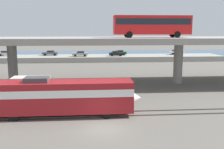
{
  "coord_description": "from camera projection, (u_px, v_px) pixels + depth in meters",
  "views": [
    {
      "loc": [
        -1.13,
        -23.13,
        8.92
      ],
      "look_at": [
        1.96,
        14.63,
        2.54
      ],
      "focal_mm": 42.33,
      "sensor_mm": 36.0,
      "label": 1
    }
  ],
  "objects": [
    {
      "name": "highway_overpass",
      "position": [
        97.0,
        42.0,
        42.79
      ],
      "size": [
        96.0,
        12.85,
        7.75
      ],
      "color": "gray",
      "rests_on": "ground_plane"
    },
    {
      "name": "parked_car_6",
      "position": [
        119.0,
        53.0,
        79.8
      ],
      "size": [
        4.44,
        1.97,
        1.5
      ],
      "rotation": [
        0.0,
        0.0,
        3.14
      ],
      "color": "#0C4C26",
      "rests_on": "pier_parking_lot"
    },
    {
      "name": "service_truck_east",
      "position": [
        24.0,
        88.0,
        33.79
      ],
      "size": [
        6.8,
        2.46,
        3.04
      ],
      "rotation": [
        0.0,
        0.0,
        3.14
      ],
      "color": "black",
      "rests_on": "ground_plane"
    },
    {
      "name": "pier_parking_lot",
      "position": [
        94.0,
        58.0,
        78.24
      ],
      "size": [
        75.73,
        10.31,
        1.46
      ],
      "primitive_type": "cube",
      "color": "gray",
      "rests_on": "ground_plane"
    },
    {
      "name": "parked_car_3",
      "position": [
        177.0,
        52.0,
        81.59
      ],
      "size": [
        4.59,
        1.94,
        1.5
      ],
      "color": "silver",
      "rests_on": "pier_parking_lot"
    },
    {
      "name": "rail_strip_near",
      "position": [
        102.0,
        116.0,
        27.49
      ],
      "size": [
        110.0,
        0.12,
        0.12
      ],
      "primitive_type": "cube",
      "color": "#59544C",
      "rests_on": "ground_plane"
    },
    {
      "name": "harbor_water",
      "position": [
        93.0,
        54.0,
        100.96
      ],
      "size": [
        140.0,
        36.0,
        0.01
      ],
      "primitive_type": "cube",
      "color": "#385B7A",
      "rests_on": "ground_plane"
    },
    {
      "name": "ground_plane",
      "position": [
        104.0,
        128.0,
        24.31
      ],
      "size": [
        260.0,
        260.0,
        0.0
      ],
      "primitive_type": "plane",
      "color": "#605B54"
    },
    {
      "name": "parked_car_0",
      "position": [
        80.0,
        54.0,
        76.04
      ],
      "size": [
        4.43,
        2.0,
        1.5
      ],
      "rotation": [
        0.0,
        0.0,
        3.14
      ],
      "color": "#9E998C",
      "rests_on": "pier_parking_lot"
    },
    {
      "name": "parked_car_4",
      "position": [
        6.0,
        53.0,
        77.3
      ],
      "size": [
        4.38,
        2.0,
        1.5
      ],
      "color": "#B7B7BC",
      "rests_on": "pier_parking_lot"
    },
    {
      "name": "parked_car_5",
      "position": [
        50.0,
        53.0,
        78.52
      ],
      "size": [
        4.59,
        1.83,
        1.5
      ],
      "rotation": [
        0.0,
        0.0,
        3.14
      ],
      "color": "#515459",
      "rests_on": "pier_parking_lot"
    },
    {
      "name": "parked_car_1",
      "position": [
        116.0,
        53.0,
        76.85
      ],
      "size": [
        4.0,
        1.88,
        1.5
      ],
      "color": "black",
      "rests_on": "pier_parking_lot"
    },
    {
      "name": "rail_strip_far",
      "position": [
        102.0,
        112.0,
        28.97
      ],
      "size": [
        110.0,
        0.12,
        0.12
      ],
      "primitive_type": "cube",
      "color": "#59544C",
      "rests_on": "ground_plane"
    },
    {
      "name": "transit_bus_on_overpass",
      "position": [
        152.0,
        24.0,
        41.1
      ],
      "size": [
        12.0,
        2.68,
        3.4
      ],
      "rotation": [
        0.0,
        0.0,
        3.14
      ],
      "color": "red",
      "rests_on": "highway_overpass"
    },
    {
      "name": "train_locomotive",
      "position": [
        69.0,
        95.0,
        27.6
      ],
      "size": [
        15.73,
        3.04,
        4.18
      ],
      "color": "maroon",
      "rests_on": "ground_plane"
    }
  ]
}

